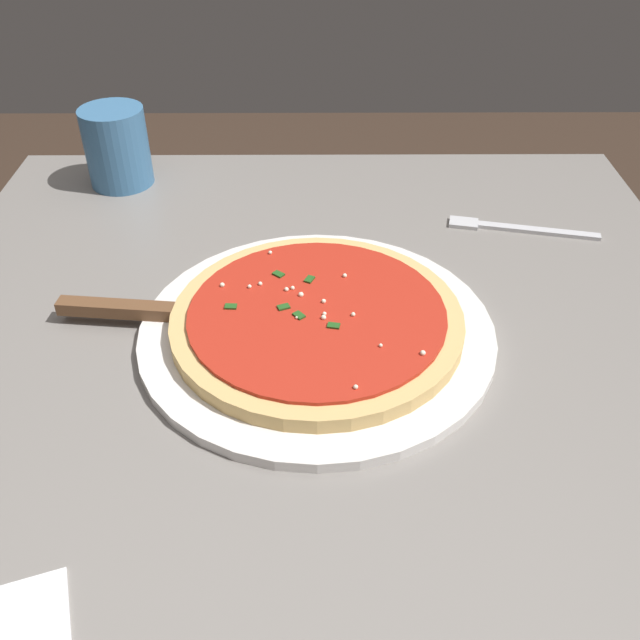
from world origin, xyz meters
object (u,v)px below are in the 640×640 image
object	(u,v)px
serving_plate	(320,331)
pizza	(320,319)
cup_tall_drink	(116,147)
fork	(513,228)
pizza_server	(157,313)

from	to	relation	value
serving_plate	pizza	bearing A→B (deg)	-124.04
serving_plate	cup_tall_drink	world-z (taller)	cup_tall_drink
serving_plate	cup_tall_drink	size ratio (longest dim) A/B	3.39
pizza	fork	distance (m)	0.32
serving_plate	fork	distance (m)	0.32
cup_tall_drink	fork	world-z (taller)	cup_tall_drink
pizza	fork	size ratio (longest dim) A/B	1.59
serving_plate	cup_tall_drink	distance (m)	0.44
serving_plate	fork	xyz separation A→B (m)	(-0.21, 0.25, -0.00)
pizza_server	cup_tall_drink	bearing A→B (deg)	-161.60
cup_tall_drink	serving_plate	bearing A→B (deg)	38.81
pizza_server	serving_plate	bearing A→B (deg)	83.98
pizza_server	fork	size ratio (longest dim) A/B	1.20
pizza	serving_plate	bearing A→B (deg)	55.96
serving_plate	fork	size ratio (longest dim) A/B	1.95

